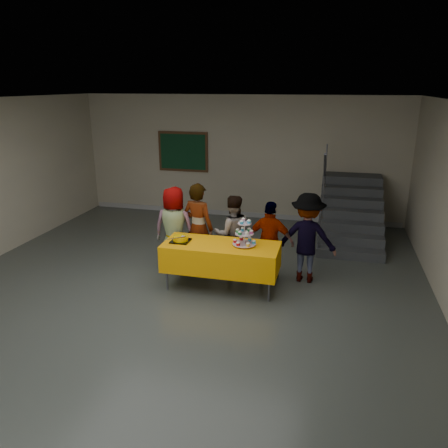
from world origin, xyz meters
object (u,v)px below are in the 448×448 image
Objects in this scene: schoolchild_e at (307,238)px; staircase at (350,214)px; cupcake_stand at (244,235)px; schoolchild_a at (174,228)px; bear_cake at (181,238)px; noticeboard at (183,152)px; schoolchild_d at (270,241)px; schoolchild_b at (198,228)px; schoolchild_c at (232,234)px; bake_table at (221,256)px.

staircase is at bearing -104.96° from schoolchild_e.
cupcake_stand is at bearing 34.33° from schoolchild_e.
staircase is at bearing -141.65° from schoolchild_a.
schoolchild_a is at bearing 118.50° from bear_cake.
noticeboard reaches higher than schoolchild_e.
noticeboard is at bearing -43.65° from schoolchild_d.
schoolchild_d is at bearing -168.92° from schoolchild_b.
schoolchild_c is at bearing -129.84° from staircase.
schoolchild_b reaches higher than schoolchild_a.
schoolchild_c reaches higher than bear_cake.
schoolchild_b reaches higher than bake_table.
staircase reaches higher than schoolchild_b.
schoolchild_d is at bearing 21.70° from bear_cake.
schoolchild_a reaches higher than bake_table.
bear_cake is 0.26× the size of schoolchild_c.
schoolchild_c is 0.91× the size of schoolchild_e.
schoolchild_e is (2.01, 0.68, -0.06)m from bear_cake.
bake_table is at bearing 67.57° from schoolchild_c.
schoolchild_b is 3.84m from noticeboard.
cupcake_stand is (0.38, 0.04, 0.38)m from bake_table.
staircase is 4.37m from noticeboard.
schoolchild_c is 1.01× the size of schoolchild_d.
noticeboard is at bearing -79.19° from schoolchild_c.
schoolchild_a is at bearing 149.12° from bake_table.
bear_cake is 0.22× the size of schoolchild_b.
bear_cake is (-0.68, -0.04, 0.27)m from bake_table.
schoolchild_c is 0.58× the size of staircase.
schoolchild_a is 3.70m from noticeboard.
schoolchild_e is (1.33, 0.65, 0.21)m from bake_table.
bake_table is 0.73m from bear_cake.
schoolchild_a is 0.94× the size of schoolchild_b.
cupcake_stand is 0.28× the size of schoolchild_b.
schoolchild_b is 1.31m from schoolchild_d.
bear_cake is 0.24× the size of schoolchild_a.
schoolchild_d is at bearing 175.40° from schoolchild_a.
cupcake_stand is at bearing 163.86° from schoolchild_b.
schoolchild_d is 3.06m from staircase.
bake_table is 4.68m from noticeboard.
bake_table is at bearing 147.55° from schoolchild_a.
noticeboard is at bearing 120.89° from cupcake_stand.
schoolchild_b is at bearing 4.47° from schoolchild_d.
bake_table is at bearing -63.41° from noticeboard.
bear_cake is at bearing -71.65° from noticeboard.
schoolchild_b is (0.10, 0.65, -0.02)m from bear_cake.
schoolchild_a reaches higher than schoolchild_c.
bake_table is 0.88m from schoolchild_b.
cupcake_stand is at bearing 96.00° from schoolchild_c.
noticeboard is (-1.01, 3.46, 0.84)m from schoolchild_a.
cupcake_stand is 1.24× the size of bear_cake.
noticeboard is (-2.06, 3.34, 0.90)m from schoolchild_c.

